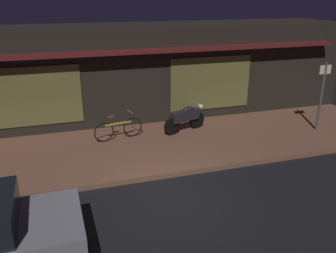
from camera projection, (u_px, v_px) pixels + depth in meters
name	position (u px, v px, depth m)	size (l,w,h in m)	color
ground_plane	(170.00, 199.00, 8.66)	(60.00, 60.00, 0.00)	black
sidewalk_slab	(141.00, 148.00, 11.32)	(18.00, 4.00, 0.15)	brown
storefront_building	(120.00, 73.00, 13.74)	(18.00, 3.30, 3.60)	black
motorcycle	(185.00, 117.00, 12.37)	(1.65, 0.77, 0.97)	black
bicycle_parked	(118.00, 129.00, 11.72)	(1.64, 0.45, 0.91)	black
sign_post	(322.00, 92.00, 12.20)	(0.44, 0.09, 2.40)	#47474C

